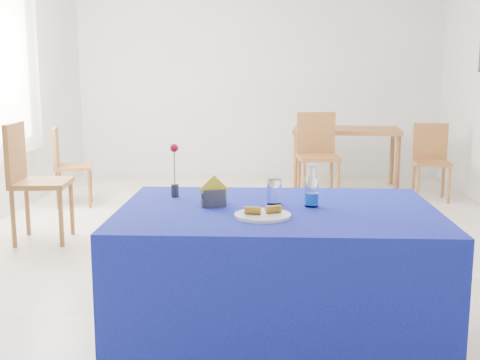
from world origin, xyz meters
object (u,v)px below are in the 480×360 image
at_px(blue_table, 277,280).
at_px(chair_bg_right, 431,156).
at_px(chair_bg_left, 317,149).
at_px(chair_win_a, 30,174).
at_px(chair_win_b, 66,161).
at_px(oak_table, 346,134).
at_px(plate, 263,215).
at_px(water_bottle, 312,193).

xyz_separation_m(blue_table, chair_bg_right, (1.82, 3.92, 0.12)).
distance_m(chair_bg_left, chair_win_a, 3.20).
height_order(chair_bg_right, chair_win_b, chair_bg_right).
xyz_separation_m(chair_bg_right, chair_win_b, (-4.05, -0.55, -0.00)).
height_order(oak_table, chair_bg_left, chair_bg_left).
distance_m(plate, chair_win_a, 2.95).
height_order(plate, chair_win_b, chair_win_b).
xyz_separation_m(blue_table, water_bottle, (0.17, 0.04, 0.45)).
relative_size(oak_table, chair_win_a, 1.34).
bearing_deg(plate, chair_win_a, 132.53).
relative_size(plate, chair_bg_left, 0.27).
xyz_separation_m(chair_bg_left, chair_bg_right, (1.30, 0.05, -0.07)).
height_order(water_bottle, oak_table, water_bottle).
bearing_deg(oak_table, water_bottle, -99.57).
bearing_deg(water_bottle, blue_table, -165.53).
bearing_deg(oak_table, chair_bg_right, -35.15).
height_order(chair_win_a, chair_win_b, chair_win_a).
height_order(chair_bg_left, chair_win_b, chair_bg_left).
xyz_separation_m(oak_table, chair_bg_left, (-0.41, -0.67, -0.11)).
bearing_deg(chair_bg_right, water_bottle, -107.87).
bearing_deg(chair_bg_right, chair_bg_left, -172.78).
distance_m(chair_bg_left, chair_bg_right, 1.30).
bearing_deg(plate, chair_bg_right, 65.28).
xyz_separation_m(oak_table, chair_bg_right, (0.89, -0.62, -0.18)).
bearing_deg(oak_table, chair_win_a, -139.51).
bearing_deg(chair_win_a, chair_win_b, 1.30).
bearing_deg(chair_win_b, water_bottle, -158.45).
xyz_separation_m(oak_table, chair_win_a, (-3.00, -2.56, -0.09)).
distance_m(plate, water_bottle, 0.35).
distance_m(oak_table, chair_win_b, 3.38).
height_order(blue_table, chair_win_b, chair_win_b).
bearing_deg(oak_table, chair_bg_left, -121.61).
distance_m(oak_table, chair_win_a, 3.94).
bearing_deg(water_bottle, chair_win_a, 139.21).
height_order(oak_table, chair_win_b, chair_win_b).
distance_m(water_bottle, chair_bg_right, 4.22).
relative_size(chair_bg_left, chair_win_a, 0.97).
xyz_separation_m(water_bottle, chair_bg_right, (1.64, 3.87, -0.33)).
height_order(blue_table, chair_bg_left, chair_bg_left).
relative_size(chair_bg_right, chair_win_a, 0.85).
bearing_deg(chair_win_a, chair_bg_right, -68.88).
height_order(plate, water_bottle, water_bottle).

